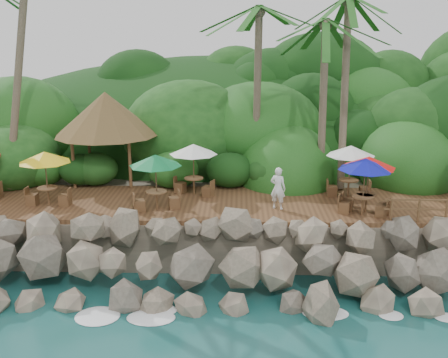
{
  "coord_description": "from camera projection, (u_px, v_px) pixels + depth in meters",
  "views": [
    {
      "loc": [
        0.66,
        -16.13,
        9.61
      ],
      "look_at": [
        0.0,
        6.0,
        3.4
      ],
      "focal_mm": 41.1,
      "sensor_mm": 36.0,
      "label": 1
    }
  ],
  "objects": [
    {
      "name": "ground",
      "position": [
        219.0,
        317.0,
        18.13
      ],
      "size": [
        140.0,
        140.0,
        0.0
      ],
      "primitive_type": "plane",
      "color": "#19514F",
      "rests_on": "ground"
    },
    {
      "name": "land_base",
      "position": [
        229.0,
        172.0,
        33.25
      ],
      "size": [
        32.0,
        25.2,
        2.1
      ],
      "primitive_type": "cube",
      "color": "gray",
      "rests_on": "ground"
    },
    {
      "name": "jungle_hill",
      "position": [
        231.0,
        161.0,
        40.75
      ],
      "size": [
        44.8,
        28.0,
        15.4
      ],
      "primitive_type": "ellipsoid",
      "color": "#143811",
      "rests_on": "ground"
    },
    {
      "name": "seawall",
      "position": [
        221.0,
        263.0,
        19.75
      ],
      "size": [
        29.0,
        4.0,
        2.3
      ],
      "primitive_type": null,
      "color": "gray",
      "rests_on": "ground"
    },
    {
      "name": "terrace",
      "position": [
        224.0,
        204.0,
        23.31
      ],
      "size": [
        26.0,
        5.0,
        0.2
      ],
      "primitive_type": "cube",
      "color": "brown",
      "rests_on": "land_base"
    },
    {
      "name": "jungle_foliage",
      "position": [
        228.0,
        192.0,
        32.57
      ],
      "size": [
        44.0,
        16.0,
        12.0
      ],
      "primitive_type": null,
      "color": "#143811",
      "rests_on": "ground"
    },
    {
      "name": "foam_line",
      "position": [
        219.0,
        312.0,
        18.41
      ],
      "size": [
        25.2,
        0.8,
        0.06
      ],
      "color": "white",
      "rests_on": "ground"
    },
    {
      "name": "palapa",
      "position": [
        106.0,
        114.0,
        25.9
      ],
      "size": [
        5.27,
        5.27,
        4.6
      ],
      "color": "brown",
      "rests_on": "ground"
    },
    {
      "name": "dining_clusters",
      "position": [
        236.0,
        161.0,
        22.29
      ],
      "size": [
        25.6,
        5.03,
        2.45
      ],
      "color": "brown",
      "rests_on": "terrace"
    },
    {
      "name": "waiter",
      "position": [
        278.0,
        188.0,
        22.18
      ],
      "size": [
        0.81,
        0.69,
        1.87
      ],
      "primitive_type": "imported",
      "rotation": [
        0.0,
        0.0,
        2.72
      ],
      "color": "white",
      "rests_on": "terrace"
    }
  ]
}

